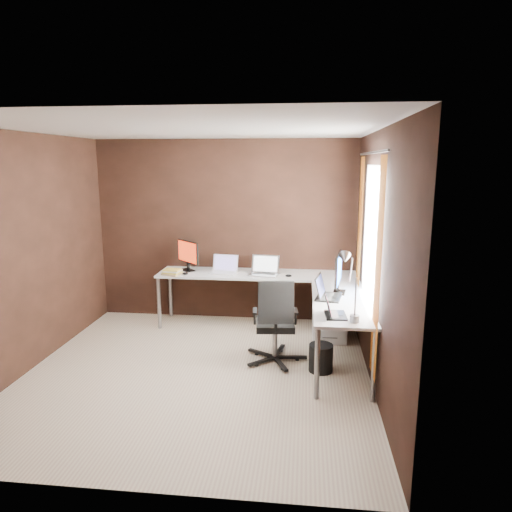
# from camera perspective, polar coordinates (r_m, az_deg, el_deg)

# --- Properties ---
(room) EXTENTS (3.60, 3.60, 2.50)m
(room) POSITION_cam_1_polar(r_m,az_deg,el_deg) (4.62, -3.37, 0.25)
(room) COLOR beige
(room) RESTS_ON ground
(desk) EXTENTS (2.65, 2.25, 0.73)m
(desk) POSITION_cam_1_polar(r_m,az_deg,el_deg) (5.65, 3.37, -3.89)
(desk) COLOR white
(desk) RESTS_ON ground
(drawer_pedestal) EXTENTS (0.42, 0.50, 0.60)m
(drawer_pedestal) POSITION_cam_1_polar(r_m,az_deg,el_deg) (5.87, 9.16, -7.28)
(drawer_pedestal) COLOR white
(drawer_pedestal) RESTS_ON ground
(monitor_left) EXTENTS (0.36, 0.34, 0.41)m
(monitor_left) POSITION_cam_1_polar(r_m,az_deg,el_deg) (6.28, -8.50, 0.27)
(monitor_left) COLOR black
(monitor_left) RESTS_ON desk
(monitor_right) EXTENTS (0.16, 0.55, 0.45)m
(monitor_right) POSITION_cam_1_polar(r_m,az_deg,el_deg) (5.23, 10.27, -1.82)
(monitor_right) COLOR black
(monitor_right) RESTS_ON desk
(laptop_white) EXTENTS (0.38, 0.29, 0.23)m
(laptop_white) POSITION_cam_1_polar(r_m,az_deg,el_deg) (6.15, -3.99, -1.62)
(laptop_white) COLOR white
(laptop_white) RESTS_ON desk
(laptop_silver) EXTENTS (0.41, 0.32, 0.25)m
(laptop_silver) POSITION_cam_1_polar(r_m,az_deg,el_deg) (6.03, 1.04, -1.82)
(laptop_silver) COLOR silver
(laptop_silver) RESTS_ON desk
(laptop_black_big) EXTENTS (0.33, 0.41, 0.24)m
(laptop_black_big) POSITION_cam_1_polar(r_m,az_deg,el_deg) (5.07, 8.70, -4.58)
(laptop_black_big) COLOR black
(laptop_black_big) RESTS_ON desk
(laptop_black_small) EXTENTS (0.22, 0.30, 0.19)m
(laptop_black_small) POSITION_cam_1_polar(r_m,az_deg,el_deg) (4.49, 9.57, -6.87)
(laptop_black_small) COLOR black
(laptop_black_small) RESTS_ON desk
(book_stack) EXTENTS (0.28, 0.25, 0.08)m
(book_stack) POSITION_cam_1_polar(r_m,az_deg,el_deg) (6.12, -10.45, -1.99)
(book_stack) COLOR tan
(book_stack) RESTS_ON desk
(mouse_left) EXTENTS (0.09, 0.06, 0.03)m
(mouse_left) POSITION_cam_1_polar(r_m,az_deg,el_deg) (6.09, -8.82, -2.19)
(mouse_left) COLOR black
(mouse_left) RESTS_ON desk
(mouse_corner) EXTENTS (0.10, 0.07, 0.03)m
(mouse_corner) POSITION_cam_1_polar(r_m,az_deg,el_deg) (5.92, 4.10, -2.47)
(mouse_corner) COLOR black
(mouse_corner) RESTS_ON desk
(desk_lamp) EXTENTS (0.20, 0.24, 0.65)m
(desk_lamp) POSITION_cam_1_polar(r_m,az_deg,el_deg) (4.32, 11.47, -2.61)
(desk_lamp) COLOR slate
(desk_lamp) RESTS_ON desk
(office_chair) EXTENTS (0.54, 0.54, 0.97)m
(office_chair) POSITION_cam_1_polar(r_m,az_deg,el_deg) (5.13, 2.40, -10.17)
(office_chair) COLOR black
(office_chair) RESTS_ON ground
(wastebasket) EXTENTS (0.32, 0.32, 0.30)m
(wastebasket) POSITION_cam_1_polar(r_m,az_deg,el_deg) (5.01, 8.11, -12.49)
(wastebasket) COLOR black
(wastebasket) RESTS_ON ground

